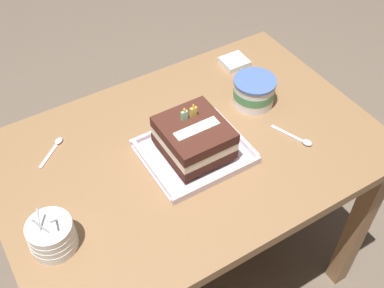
{
  "coord_description": "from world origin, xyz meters",
  "views": [
    {
      "loc": [
        -0.5,
        -0.84,
        1.83
      ],
      "look_at": [
        0.0,
        -0.01,
        0.81
      ],
      "focal_mm": 44.41,
      "sensor_mm": 36.0,
      "label": 1
    }
  ],
  "objects_px": {
    "foil_tray": "(195,152)",
    "birthday_cake": "(195,137)",
    "bowl_stack": "(52,235)",
    "serving_spoon_by_bowls": "(302,140)",
    "ice_cream_tub": "(254,91)",
    "serving_spoon_near_tray": "(56,145)",
    "napkin_pile": "(234,62)"
  },
  "relations": [
    {
      "from": "birthday_cake",
      "to": "bowl_stack",
      "type": "bearing_deg",
      "value": -170.23
    },
    {
      "from": "birthday_cake",
      "to": "ice_cream_tub",
      "type": "distance_m",
      "value": 0.3
    },
    {
      "from": "serving_spoon_by_bowls",
      "to": "bowl_stack",
      "type": "bearing_deg",
      "value": 176.52
    },
    {
      "from": "serving_spoon_near_tray",
      "to": "bowl_stack",
      "type": "bearing_deg",
      "value": -110.47
    },
    {
      "from": "serving_spoon_by_bowls",
      "to": "ice_cream_tub",
      "type": "bearing_deg",
      "value": 95.36
    },
    {
      "from": "birthday_cake",
      "to": "bowl_stack",
      "type": "distance_m",
      "value": 0.48
    },
    {
      "from": "serving_spoon_near_tray",
      "to": "napkin_pile",
      "type": "bearing_deg",
      "value": 4.59
    },
    {
      "from": "bowl_stack",
      "to": "serving_spoon_by_bowls",
      "type": "bearing_deg",
      "value": -3.48
    },
    {
      "from": "foil_tray",
      "to": "birthday_cake",
      "type": "xyz_separation_m",
      "value": [
        -0.0,
        0.0,
        0.07
      ]
    },
    {
      "from": "bowl_stack",
      "to": "ice_cream_tub",
      "type": "height_order",
      "value": "bowl_stack"
    },
    {
      "from": "ice_cream_tub",
      "to": "serving_spoon_by_bowls",
      "type": "relative_size",
      "value": 1.0
    },
    {
      "from": "foil_tray",
      "to": "birthday_cake",
      "type": "relative_size",
      "value": 1.53
    },
    {
      "from": "ice_cream_tub",
      "to": "serving_spoon_by_bowls",
      "type": "xyz_separation_m",
      "value": [
        0.02,
        -0.22,
        -0.04
      ]
    },
    {
      "from": "ice_cream_tub",
      "to": "serving_spoon_by_bowls",
      "type": "bearing_deg",
      "value": -84.64
    },
    {
      "from": "foil_tray",
      "to": "ice_cream_tub",
      "type": "relative_size",
      "value": 2.14
    },
    {
      "from": "foil_tray",
      "to": "ice_cream_tub",
      "type": "xyz_separation_m",
      "value": [
        0.28,
        0.1,
        0.04
      ]
    },
    {
      "from": "foil_tray",
      "to": "serving_spoon_by_bowls",
      "type": "bearing_deg",
      "value": -22.61
    },
    {
      "from": "birthday_cake",
      "to": "ice_cream_tub",
      "type": "height_order",
      "value": "birthday_cake"
    },
    {
      "from": "bowl_stack",
      "to": "serving_spoon_by_bowls",
      "type": "relative_size",
      "value": 0.99
    },
    {
      "from": "serving_spoon_near_tray",
      "to": "serving_spoon_by_bowls",
      "type": "distance_m",
      "value": 0.75
    },
    {
      "from": "birthday_cake",
      "to": "ice_cream_tub",
      "type": "bearing_deg",
      "value": 18.89
    },
    {
      "from": "napkin_pile",
      "to": "serving_spoon_near_tray",
      "type": "bearing_deg",
      "value": -175.41
    },
    {
      "from": "serving_spoon_by_bowls",
      "to": "birthday_cake",
      "type": "bearing_deg",
      "value": 157.38
    },
    {
      "from": "foil_tray",
      "to": "serving_spoon_by_bowls",
      "type": "xyz_separation_m",
      "value": [
        0.31,
        -0.13,
        -0.0
      ]
    },
    {
      "from": "foil_tray",
      "to": "bowl_stack",
      "type": "relative_size",
      "value": 2.16
    },
    {
      "from": "foil_tray",
      "to": "bowl_stack",
      "type": "distance_m",
      "value": 0.48
    },
    {
      "from": "foil_tray",
      "to": "serving_spoon_by_bowls",
      "type": "relative_size",
      "value": 2.13
    },
    {
      "from": "ice_cream_tub",
      "to": "napkin_pile",
      "type": "height_order",
      "value": "ice_cream_tub"
    },
    {
      "from": "ice_cream_tub",
      "to": "serving_spoon_near_tray",
      "type": "distance_m",
      "value": 0.65
    },
    {
      "from": "bowl_stack",
      "to": "serving_spoon_by_bowls",
      "type": "xyz_separation_m",
      "value": [
        0.77,
        -0.05,
        -0.04
      ]
    },
    {
      "from": "serving_spoon_by_bowls",
      "to": "serving_spoon_near_tray",
      "type": "bearing_deg",
      "value": 150.16
    },
    {
      "from": "serving_spoon_by_bowls",
      "to": "napkin_pile",
      "type": "bearing_deg",
      "value": 83.64
    }
  ]
}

